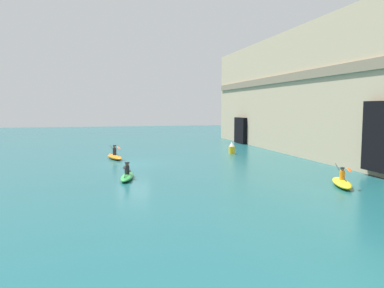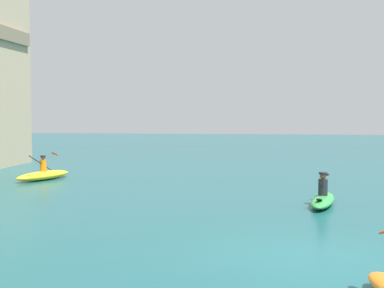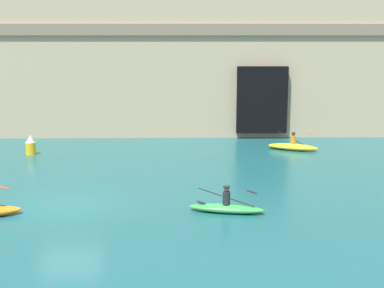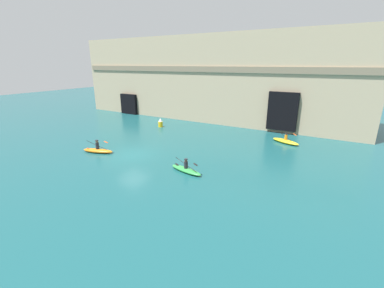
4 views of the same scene
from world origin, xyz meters
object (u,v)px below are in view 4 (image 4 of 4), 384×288
kayak_yellow (285,141)px  kayak_green (186,169)px  kayak_orange (98,150)px  marker_buoy (160,123)px

kayak_yellow → kayak_green: 12.37m
kayak_orange → kayak_yellow: bearing=23.1°
kayak_orange → marker_buoy: kayak_orange is taller
kayak_yellow → marker_buoy: kayak_yellow is taller
kayak_yellow → kayak_orange: 18.38m
kayak_orange → kayak_green: size_ratio=1.00×
kayak_green → marker_buoy: 14.73m
kayak_orange → marker_buoy: (-1.11, 10.85, 0.29)m
kayak_green → marker_buoy: size_ratio=2.64×
kayak_orange → kayak_green: 9.25m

